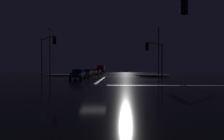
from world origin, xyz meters
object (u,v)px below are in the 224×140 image
(box_truck, at_px, (101,68))
(traffic_signal_nw, at_px, (47,50))
(sedan_green, at_px, (86,73))
(streetlamp_right_near, at_px, (159,48))
(sedan_gray, at_px, (97,71))
(sedan_black, at_px, (98,71))
(sedan_red, at_px, (89,72))
(streetlamp_left_near, at_px, (50,49))
(sedan_blue, at_px, (78,74))
(sedan_white, at_px, (93,72))
(traffic_signal_ne, at_px, (156,54))

(box_truck, height_order, traffic_signal_nw, traffic_signal_nw)
(sedan_green, distance_m, streetlamp_right_near, 14.60)
(sedan_gray, height_order, sedan_black, same)
(sedan_red, bearing_deg, streetlamp_right_near, -33.00)
(sedan_gray, bearing_deg, sedan_green, -90.15)
(traffic_signal_nw, bearing_deg, streetlamp_right_near, 19.96)
(traffic_signal_nw, bearing_deg, streetlamp_left_near, 107.14)
(sedan_blue, distance_m, sedan_black, 31.91)
(sedan_green, xyz_separation_m, traffic_signal_nw, (-4.29, -9.06, 3.67))
(box_truck, bearing_deg, sedan_red, -91.11)
(sedan_green, relative_size, streetlamp_left_near, 0.46)
(sedan_green, distance_m, sedan_gray, 19.46)
(sedan_red, bearing_deg, traffic_signal_nw, -103.78)
(sedan_blue, bearing_deg, streetlamp_right_near, 15.54)
(sedan_green, distance_m, sedan_black, 25.52)
(sedan_blue, relative_size, sedan_gray, 1.00)
(sedan_blue, height_order, streetlamp_left_near, streetlamp_left_near)
(sedan_white, bearing_deg, sedan_blue, -89.42)
(sedan_green, bearing_deg, sedan_blue, -91.87)
(sedan_gray, bearing_deg, sedan_blue, -90.58)
(sedan_white, height_order, streetlamp_left_near, streetlamp_left_near)
(sedan_blue, distance_m, streetlamp_left_near, 8.52)
(sedan_blue, bearing_deg, traffic_signal_ne, -12.34)
(traffic_signal_ne, bearing_deg, streetlamp_left_near, 160.27)
(box_truck, distance_m, traffic_signal_nw, 42.35)
(sedan_gray, xyz_separation_m, streetlamp_left_near, (-6.35, -22.01, 4.56))
(streetlamp_right_near, bearing_deg, sedan_green, 169.39)
(sedan_gray, height_order, streetlamp_left_near, streetlamp_left_near)
(traffic_signal_nw, bearing_deg, sedan_green, 64.65)
(streetlamp_right_near, bearing_deg, sedan_gray, 121.66)
(sedan_white, relative_size, traffic_signal_nw, 0.67)
(sedan_green, height_order, traffic_signal_ne, traffic_signal_ne)
(sedan_gray, relative_size, traffic_signal_ne, 0.78)
(traffic_signal_nw, distance_m, streetlamp_right_near, 19.08)
(sedan_red, bearing_deg, sedan_black, 89.54)
(box_truck, xyz_separation_m, streetlamp_left_near, (-6.36, -35.53, 3.65))
(traffic_signal_nw, xyz_separation_m, streetlamp_right_near, (17.92, 6.51, 0.90))
(sedan_white, distance_m, streetlamp_left_near, 17.24)
(sedan_red, bearing_deg, sedan_blue, -88.92)
(traffic_signal_ne, bearing_deg, sedan_red, 127.88)
(sedan_gray, bearing_deg, traffic_signal_nw, -98.66)
(sedan_gray, bearing_deg, sedan_red, -92.24)
(traffic_signal_ne, height_order, streetlamp_right_near, streetlamp_right_near)
(sedan_red, relative_size, streetlamp_right_near, 0.46)
(sedan_blue, height_order, sedan_white, same)
(sedan_blue, xyz_separation_m, box_truck, (0.27, 39.38, 0.91))
(sedan_green, relative_size, traffic_signal_ne, 0.78)
(streetlamp_left_near, bearing_deg, traffic_signal_nw, -72.86)
(traffic_signal_nw, bearing_deg, sedan_black, 83.41)
(sedan_white, relative_size, sedan_black, 1.00)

